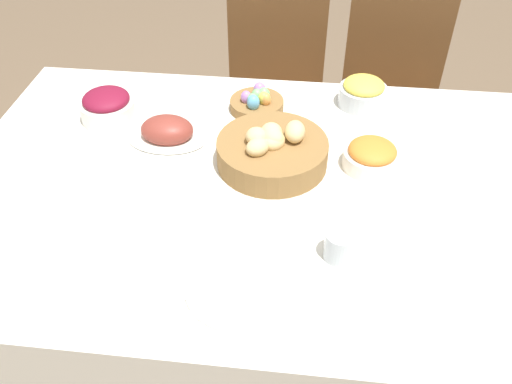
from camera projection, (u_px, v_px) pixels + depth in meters
name	position (u px, v px, depth m)	size (l,w,h in m)	color
ground_plane	(254.00, 338.00, 2.01)	(12.00, 12.00, 0.00)	brown
dining_table	(254.00, 271.00, 1.76)	(1.70, 1.15, 0.76)	silver
chair_far_right	(390.00, 97.00, 2.31)	(0.45, 0.45, 0.95)	brown
chair_far_center	(276.00, 91.00, 2.35)	(0.45, 0.45, 0.95)	brown
bread_basket	(272.00, 150.00, 1.54)	(0.32, 0.32, 0.13)	olive
egg_basket	(257.00, 102.00, 1.77)	(0.18, 0.18, 0.08)	olive
ham_platter	(167.00, 131.00, 1.65)	(0.25, 0.17, 0.08)	white
pineapple_bowl	(363.00, 92.00, 1.78)	(0.16, 0.16, 0.10)	silver
carrot_bowl	(372.00, 156.00, 1.54)	(0.16, 0.16, 0.08)	white
beet_salad_bowl	(107.00, 106.00, 1.72)	(0.17, 0.17, 0.10)	white
dinner_plate	(236.00, 289.00, 1.22)	(0.23, 0.23, 0.01)	white
fork	(175.00, 284.00, 1.23)	(0.01, 0.20, 0.00)	silver
knife	(299.00, 295.00, 1.21)	(0.01, 0.20, 0.00)	silver
spoon	(312.00, 296.00, 1.21)	(0.01, 0.20, 0.00)	silver
drinking_cup	(340.00, 245.00, 1.28)	(0.08, 0.08, 0.08)	silver
butter_dish	(136.00, 231.00, 1.34)	(0.13, 0.08, 0.03)	white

